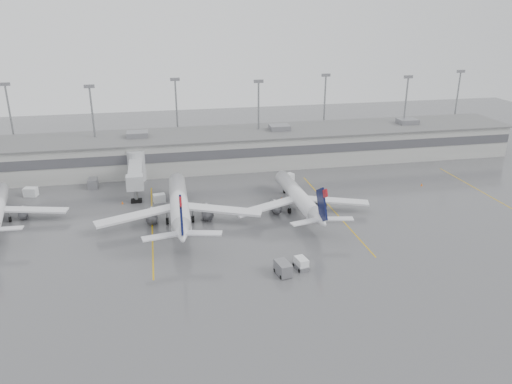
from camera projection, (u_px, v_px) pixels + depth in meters
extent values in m
plane|color=#4C4C4E|center=(276.00, 282.00, 72.80)|extent=(260.00, 260.00, 0.00)
cube|color=#9B9C97|center=(221.00, 149.00, 124.54)|extent=(150.00, 16.00, 8.00)
cube|color=#47474C|center=(226.00, 154.00, 116.81)|extent=(150.00, 0.15, 2.20)
cube|color=#606060|center=(221.00, 133.00, 123.11)|extent=(152.00, 17.00, 0.30)
cube|color=slate|center=(407.00, 121.00, 132.23)|extent=(5.00, 4.00, 1.30)
cylinder|color=gray|center=(12.00, 126.00, 121.74)|extent=(0.44, 0.44, 20.00)
cube|color=slate|center=(5.00, 84.00, 118.13)|extent=(2.40, 0.50, 0.80)
cylinder|color=gray|center=(94.00, 130.00, 118.62)|extent=(0.44, 0.44, 20.00)
cube|color=slate|center=(89.00, 86.00, 115.01)|extent=(2.40, 0.50, 0.80)
cylinder|color=gray|center=(177.00, 119.00, 129.25)|extent=(0.44, 0.44, 20.00)
cube|color=slate|center=(175.00, 79.00, 125.64)|extent=(2.40, 0.50, 0.80)
cylinder|color=gray|center=(258.00, 122.00, 126.13)|extent=(0.44, 0.44, 20.00)
cube|color=slate|center=(259.00, 81.00, 122.52)|extent=(2.40, 0.50, 0.80)
cylinder|color=gray|center=(324.00, 113.00, 136.75)|extent=(0.44, 0.44, 20.00)
cube|color=slate|center=(326.00, 75.00, 133.15)|extent=(2.40, 0.50, 0.80)
cylinder|color=gray|center=(404.00, 115.00, 133.64)|extent=(0.44, 0.44, 20.00)
cube|color=slate|center=(408.00, 77.00, 130.03)|extent=(2.40, 0.50, 0.80)
cylinder|color=gray|center=(456.00, 107.00, 144.26)|extent=(0.44, 0.44, 20.00)
cube|color=slate|center=(461.00, 71.00, 140.66)|extent=(2.40, 0.50, 0.80)
cylinder|color=#A7A9AC|center=(137.00, 166.00, 113.54)|extent=(4.00, 4.00, 7.00)
cube|color=#A7A9AC|center=(136.00, 171.00, 107.30)|extent=(2.80, 13.00, 2.60)
cube|color=#A7A9AC|center=(135.00, 183.00, 100.42)|extent=(3.40, 2.40, 3.00)
cylinder|color=gray|center=(136.00, 196.00, 101.45)|extent=(0.70, 0.70, 2.80)
cube|color=black|center=(137.00, 201.00, 101.82)|extent=(2.20, 1.20, 0.70)
cube|color=#C9990B|center=(152.00, 225.00, 91.51)|extent=(0.25, 40.00, 0.01)
cube|color=#C9990B|center=(333.00, 210.00, 98.08)|extent=(0.25, 40.00, 0.01)
cube|color=#C9990B|center=(491.00, 197.00, 104.65)|extent=(0.25, 40.00, 0.01)
cone|color=silver|center=(2.00, 187.00, 102.75)|extent=(3.13, 2.98, 2.75)
cube|color=silver|center=(35.00, 210.00, 93.02)|extent=(12.13, 4.11, 0.32)
cylinder|color=black|center=(3.00, 202.00, 100.86)|extent=(0.45, 0.87, 0.82)
cylinder|color=black|center=(10.00, 219.00, 92.68)|extent=(0.57, 1.06, 1.01)
cylinder|color=silver|center=(179.00, 202.00, 93.21)|extent=(3.91, 24.67, 3.35)
cone|color=silver|center=(177.00, 178.00, 105.98)|extent=(3.42, 3.21, 3.35)
cone|color=silver|center=(182.00, 233.00, 79.37)|extent=(3.48, 5.67, 3.35)
cube|color=silver|center=(136.00, 216.00, 89.34)|extent=(14.76, 6.96, 0.39)
cube|color=silver|center=(223.00, 210.00, 91.95)|extent=(14.68, 7.55, 0.39)
cube|color=black|center=(181.00, 216.00, 77.70)|extent=(0.48, 6.30, 7.31)
cube|color=maroon|center=(181.00, 202.00, 75.34)|extent=(0.39, 2.27, 2.12)
cylinder|color=black|center=(178.00, 197.00, 103.49)|extent=(0.41, 1.02, 1.01)
cylinder|color=black|center=(167.00, 221.00, 91.73)|extent=(0.53, 1.24, 1.23)
cylinder|color=black|center=(193.00, 219.00, 92.52)|extent=(0.53, 1.24, 1.23)
cylinder|color=silver|center=(297.00, 195.00, 97.72)|extent=(3.49, 21.81, 2.96)
cone|color=silver|center=(280.00, 175.00, 108.89)|extent=(3.03, 2.84, 2.96)
cone|color=silver|center=(320.00, 219.00, 85.60)|extent=(3.08, 5.01, 2.96)
cube|color=silver|center=(266.00, 207.00, 94.03)|extent=(12.97, 6.69, 0.35)
cube|color=silver|center=(335.00, 201.00, 96.93)|extent=(13.05, 6.13, 0.35)
cube|color=black|center=(322.00, 205.00, 84.14)|extent=(0.43, 5.57, 6.46)
cube|color=maroon|center=(325.00, 193.00, 82.06)|extent=(0.34, 2.01, 1.88)
cylinder|color=black|center=(284.00, 191.00, 106.72)|extent=(0.37, 0.90, 0.89)
cylinder|color=black|center=(289.00, 211.00, 96.34)|extent=(0.47, 1.10, 1.09)
cylinder|color=black|center=(310.00, 209.00, 97.21)|extent=(0.47, 1.10, 1.09)
cube|color=white|center=(301.00, 263.00, 76.16)|extent=(1.89, 2.60, 1.78)
cube|color=slate|center=(301.00, 266.00, 76.35)|extent=(2.15, 3.02, 0.69)
cylinder|color=black|center=(294.00, 265.00, 76.95)|extent=(0.31, 0.58, 0.55)
cylinder|color=black|center=(303.00, 263.00, 77.51)|extent=(0.31, 0.58, 0.55)
cylinder|color=black|center=(299.00, 271.00, 75.24)|extent=(0.31, 0.58, 0.55)
cylinder|color=black|center=(309.00, 269.00, 75.80)|extent=(0.31, 0.58, 0.55)
cube|color=slate|center=(283.00, 268.00, 74.39)|extent=(2.34, 3.42, 1.91)
cylinder|color=black|center=(275.00, 270.00, 75.36)|extent=(0.36, 0.66, 0.63)
cylinder|color=black|center=(291.00, 275.00, 73.96)|extent=(0.36, 0.66, 0.63)
cube|color=white|center=(31.00, 192.00, 104.98)|extent=(2.94, 2.30, 1.85)
cube|color=white|center=(159.00, 198.00, 101.88)|extent=(2.61, 1.96, 1.69)
cube|color=white|center=(288.00, 178.00, 113.73)|extent=(2.97, 2.56, 1.77)
cube|color=slate|center=(93.00, 183.00, 109.85)|extent=(2.04, 3.21, 1.99)
cone|color=#E75904|center=(122.00, 202.00, 101.03)|extent=(0.39, 0.39, 0.62)
cone|color=#E75904|center=(282.00, 199.00, 102.77)|extent=(0.49, 0.49, 0.78)
cone|color=#E75904|center=(422.00, 184.00, 111.11)|extent=(0.41, 0.41, 0.65)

